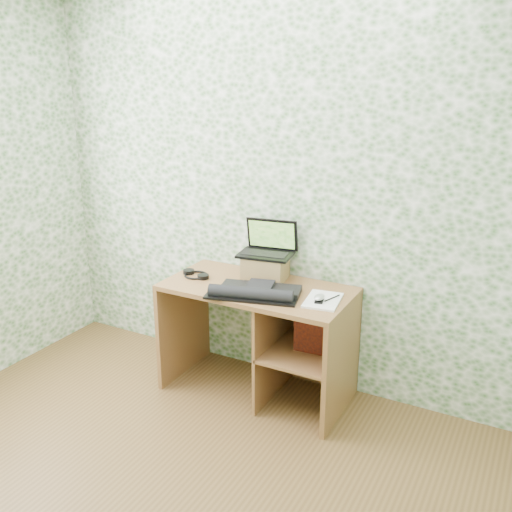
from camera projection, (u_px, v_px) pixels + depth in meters
The scene contains 10 objects.
wall_back at pixel (280, 192), 3.70m from camera, with size 3.50×3.50×0.00m, color white.
desk at pixel (270, 326), 3.69m from camera, with size 1.20×0.60×0.75m.
riser at pixel (265, 268), 3.72m from camera, with size 0.27×0.22×0.16m, color olive.
laptop at pixel (268, 246), 3.70m from camera, with size 0.37×0.29×0.23m.
keyboard at pixel (256, 292), 3.46m from camera, with size 0.57×0.41×0.08m.
headphones at pixel (196, 275), 3.79m from camera, with size 0.22×0.19×0.03m.
notepad at pixel (323, 300), 3.38m from camera, with size 0.20×0.28×0.01m, color white.
mouse at pixel (319, 299), 3.35m from camera, with size 0.06×0.09×0.03m, color silver.
pen at pixel (332, 298), 3.39m from camera, with size 0.01×0.01×0.14m, color black.
red_box at pixel (313, 332), 3.51m from camera, with size 0.22×0.07×0.27m, color maroon.
Camera 1 is at (1.58, -1.54, 2.07)m, focal length 40.00 mm.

